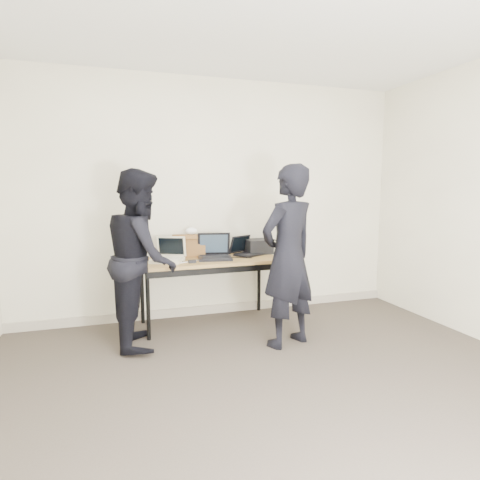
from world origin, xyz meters
name	(u,v)px	position (x,y,z in m)	size (l,w,h in m)	color
room	(303,208)	(0.00, 0.00, 1.35)	(4.60, 4.60, 2.80)	#3F3730
desk	(210,264)	(-0.16, 1.88, 0.66)	(1.52, 0.70, 0.72)	olive
laptop_beige	(168,257)	(-0.60, 1.87, 0.77)	(0.41, 0.41, 0.25)	beige
laptop_center	(215,253)	(-0.10, 1.89, 0.78)	(0.40, 0.39, 0.27)	black
laptop_right	(245,251)	(0.29, 2.01, 0.77)	(0.40, 0.39, 0.22)	black
leather_satchel	(189,245)	(-0.34, 2.11, 0.85)	(0.38, 0.23, 0.25)	brown
tissue	(191,231)	(-0.31, 2.12, 1.00)	(0.13, 0.10, 0.08)	white
equipment_box	(258,246)	(0.47, 2.08, 0.80)	(0.29, 0.24, 0.17)	black
power_brick	(192,262)	(-0.38, 1.72, 0.73)	(0.07, 0.05, 0.03)	black
cables	(206,259)	(-0.20, 1.88, 0.72)	(1.00, 0.43, 0.01)	silver
person_typist	(288,256)	(0.41, 1.10, 0.85)	(0.62, 0.41, 1.69)	black
person_observer	(142,258)	(-0.89, 1.54, 0.83)	(0.80, 0.63, 1.65)	black
baseboard	(216,309)	(0.00, 2.23, 0.05)	(4.50, 0.03, 0.10)	#A89E8B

